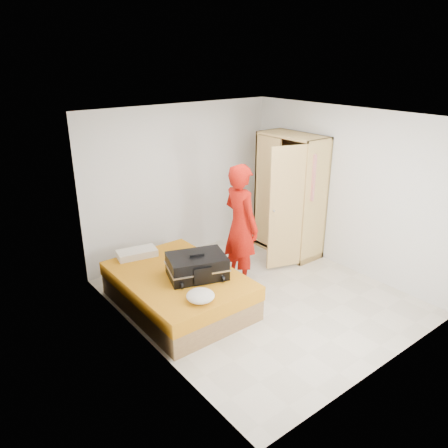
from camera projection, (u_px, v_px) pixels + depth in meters
room at (261, 214)px, 5.94m from camera, size 4.00×4.02×2.60m
bed at (178, 290)px, 6.10m from camera, size 1.42×2.02×0.50m
wardrobe at (289, 199)px, 7.52m from camera, size 1.15×1.20×2.10m
person at (241, 226)px, 6.48m from camera, size 0.48×0.71×1.89m
suitcase at (197, 266)px, 5.90m from camera, size 0.92×0.79×0.33m
round_cushion at (200, 296)px, 5.34m from camera, size 0.35×0.35×0.13m
pillow at (137, 253)px, 6.51m from camera, size 0.62×0.40×0.10m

